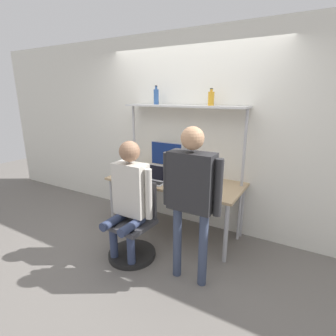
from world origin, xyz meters
name	(u,v)px	position (x,y,z in m)	size (l,w,h in m)	color
ground_plane	(159,244)	(0.00, 0.00, 0.00)	(12.00, 12.00, 0.00)	slate
wall_back	(189,133)	(0.00, 0.83, 1.35)	(8.00, 0.06, 2.70)	silver
desk	(175,185)	(0.00, 0.41, 0.69)	(1.80, 0.78, 0.76)	tan
shelf_unit	(183,123)	(0.00, 0.64, 1.51)	(1.71, 0.30, 1.74)	silver
monitor	(166,156)	(-0.27, 0.65, 1.01)	(0.50, 0.22, 0.46)	#B7B7BC
laptop	(156,177)	(-0.19, 0.23, 0.82)	(0.31, 0.22, 0.22)	#BCBCC1
cell_phone	(170,186)	(0.07, 0.16, 0.76)	(0.07, 0.15, 0.01)	black
office_chair	(134,234)	(-0.14, -0.34, 0.28)	(0.56, 0.56, 0.91)	black
person_seated	(129,192)	(-0.15, -0.38, 0.82)	(0.55, 0.47, 1.40)	#2D3856
person_standing	(191,187)	(0.62, -0.39, 1.02)	(0.61, 0.22, 1.60)	#38425B
bottle_amber	(211,98)	(0.38, 0.64, 1.83)	(0.08, 0.08, 0.21)	gold
bottle_blue	(156,96)	(-0.43, 0.64, 1.85)	(0.07, 0.07, 0.25)	#335999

